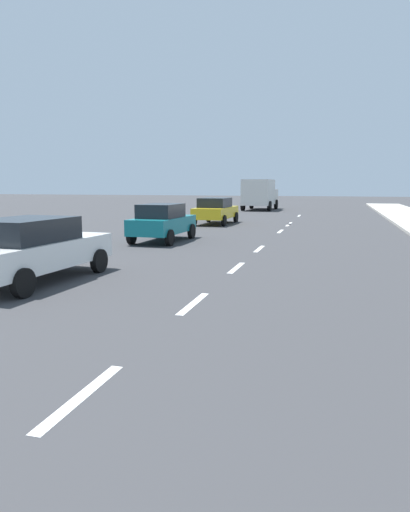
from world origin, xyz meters
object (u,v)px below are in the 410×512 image
Objects in this scene: parked_car_white at (30,248)px; parked_car_teal at (162,221)px; parked_car_yellow at (216,210)px; delivery_truck at (260,194)px.

parked_car_teal is (0.19, 8.60, -0.01)m from parked_car_white.
parked_car_white is 17.65m from parked_car_yellow.
parked_car_yellow is (-0.02, 9.05, 0.00)m from parked_car_teal.
parked_car_yellow is at bearing 92.16° from parked_car_white.
parked_car_yellow is 16.26m from delivery_truck.
delivery_truck is at bearing 92.24° from parked_car_white.
delivery_truck is (0.11, 16.24, 0.66)m from parked_car_yellow.
parked_car_yellow is at bearing 91.72° from parked_car_teal.
delivery_truck reaches higher than parked_car_yellow.
parked_car_yellow is 0.69× the size of delivery_truck.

